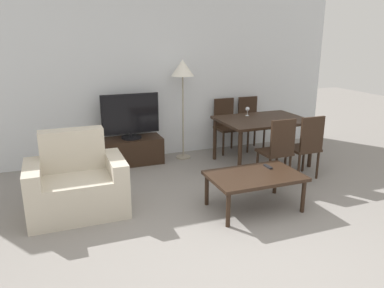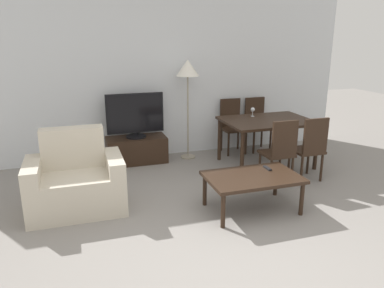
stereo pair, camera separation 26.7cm
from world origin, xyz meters
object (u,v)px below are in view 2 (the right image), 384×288
(armchair, at_px, (76,183))
(dining_chair_near_right, at_px, (310,146))
(wine_glass_left, at_px, (253,110))
(dining_chair_near, at_px, (280,149))
(tv, at_px, (135,116))
(floor_lamp, at_px, (188,72))
(remote_primary, at_px, (267,168))
(tv_stand, at_px, (137,150))
(dining_chair_far_left, at_px, (232,123))
(dining_table, at_px, (267,125))
(dining_chair_far, at_px, (257,121))
(coffee_table, at_px, (253,179))

(armchair, distance_m, dining_chair_near_right, 3.15)
(wine_glass_left, bearing_deg, dining_chair_near, -96.45)
(dining_chair_near_right, bearing_deg, tv, 144.74)
(floor_lamp, height_order, remote_primary, floor_lamp)
(tv_stand, height_order, dining_chair_near_right, dining_chair_near_right)
(armchair, distance_m, dining_chair_far_left, 3.09)
(dining_chair_near, bearing_deg, floor_lamp, 119.20)
(dining_chair_far_left, bearing_deg, dining_chair_near_right, -73.60)
(tv, height_order, dining_table, tv)
(dining_table, relative_size, dining_chair_far, 1.46)
(armchair, relative_size, dining_chair_far, 1.18)
(tv, relative_size, dining_chair_far, 0.97)
(tv_stand, relative_size, dining_table, 0.70)
(dining_table, xyz_separation_m, dining_chair_near_right, (0.24, -0.81, -0.15))
(dining_chair_far, bearing_deg, dining_table, -106.40)
(dining_table, bearing_deg, remote_primary, -118.15)
(dining_chair_near_right, bearing_deg, floor_lamp, 131.16)
(tv, height_order, wine_glass_left, tv)
(dining_table, relative_size, wine_glass_left, 9.30)
(dining_chair_far, xyz_separation_m, dining_chair_near_right, (0.00, -1.61, 0.00))
(coffee_table, distance_m, dining_chair_near_right, 1.32)
(tv_stand, xyz_separation_m, floor_lamp, (0.86, -0.04, 1.21))
(dining_chair_far_left, height_order, remote_primary, dining_chair_far_left)
(tv, relative_size, dining_chair_far_left, 0.97)
(floor_lamp, bearing_deg, tv_stand, 177.64)
(coffee_table, distance_m, wine_glass_left, 1.93)
(tv_stand, relative_size, dining_chair_near, 1.03)
(coffee_table, xyz_separation_m, dining_chair_near, (0.70, 0.59, 0.12))
(armchair, distance_m, remote_primary, 2.29)
(dining_table, xyz_separation_m, wine_glass_left, (-0.11, 0.29, 0.18))
(floor_lamp, bearing_deg, dining_chair_near_right, -48.84)
(armchair, distance_m, tv_stand, 1.77)
(tv_stand, relative_size, dining_chair_near_right, 1.03)
(coffee_table, xyz_separation_m, dining_chair_far, (1.18, 2.21, 0.12))
(tv_stand, xyz_separation_m, coffee_table, (1.00, -2.14, 0.18))
(tv, xyz_separation_m, dining_chair_near_right, (2.18, -1.54, -0.26))
(tv, height_order, floor_lamp, floor_lamp)
(coffee_table, relative_size, dining_chair_near, 1.17)
(dining_chair_far_left, xyz_separation_m, remote_primary, (-0.43, -2.06, -0.07))
(tv_stand, distance_m, floor_lamp, 1.49)
(armchair, relative_size, tv, 1.21)
(tv_stand, height_order, wine_glass_left, wine_glass_left)
(dining_chair_near, height_order, remote_primary, dining_chair_near)
(remote_primary, bearing_deg, dining_chair_far, 66.22)
(dining_table, distance_m, dining_chair_near_right, 0.85)
(dining_chair_far_left, bearing_deg, dining_chair_near, -90.00)
(tv_stand, distance_m, dining_table, 2.12)
(armchair, height_order, coffee_table, armchair)
(armchair, xyz_separation_m, floor_lamp, (1.82, 1.44, 1.09))
(tv, distance_m, coffee_table, 2.39)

